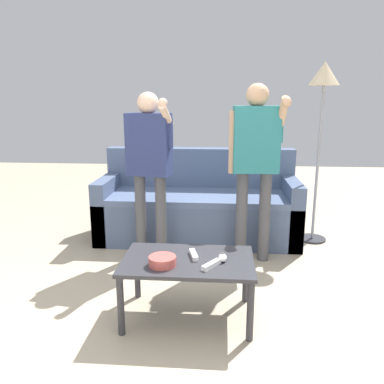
# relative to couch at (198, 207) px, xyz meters

# --- Properties ---
(ground_plane) EXTENTS (12.00, 12.00, 0.00)m
(ground_plane) POSITION_rel_couch_xyz_m (-0.14, -1.45, -0.32)
(ground_plane) COLOR tan
(couch) EXTENTS (2.05, 0.83, 0.92)m
(couch) POSITION_rel_couch_xyz_m (0.00, 0.00, 0.00)
(couch) COLOR #475675
(couch) RESTS_ON ground
(coffee_table) EXTENTS (0.86, 0.54, 0.42)m
(coffee_table) POSITION_rel_couch_xyz_m (0.03, -1.61, 0.04)
(coffee_table) COLOR #2D2D33
(coffee_table) RESTS_ON ground
(snack_bowl) EXTENTS (0.17, 0.17, 0.06)m
(snack_bowl) POSITION_rel_couch_xyz_m (-0.12, -1.72, 0.13)
(snack_bowl) COLOR #B24C47
(snack_bowl) RESTS_ON coffee_table
(game_remote_nunchuk) EXTENTS (0.06, 0.09, 0.05)m
(game_remote_nunchuk) POSITION_rel_couch_xyz_m (0.26, -1.62, 0.12)
(game_remote_nunchuk) COLOR white
(game_remote_nunchuk) RESTS_ON coffee_table
(floor_lamp) EXTENTS (0.29, 0.29, 1.79)m
(floor_lamp) POSITION_rel_couch_xyz_m (1.20, -0.03, 1.19)
(floor_lamp) COLOR #2D2D33
(floor_lamp) RESTS_ON ground
(player_right) EXTENTS (0.48, 0.36, 1.57)m
(player_right) POSITION_rel_couch_xyz_m (0.53, -0.61, 0.67)
(player_right) COLOR #47474C
(player_right) RESTS_ON ground
(player_left) EXTENTS (0.44, 0.36, 1.50)m
(player_left) POSITION_rel_couch_xyz_m (-0.40, -0.62, 0.63)
(player_left) COLOR #47474C
(player_left) RESTS_ON ground
(game_remote_wand_near) EXTENTS (0.12, 0.16, 0.03)m
(game_remote_wand_near) POSITION_rel_couch_xyz_m (0.19, -1.71, 0.11)
(game_remote_wand_near) COLOR white
(game_remote_wand_near) RESTS_ON coffee_table
(game_remote_wand_far) EXTENTS (0.07, 0.16, 0.03)m
(game_remote_wand_far) POSITION_rel_couch_xyz_m (0.06, -1.57, 0.11)
(game_remote_wand_far) COLOR white
(game_remote_wand_far) RESTS_ON coffee_table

